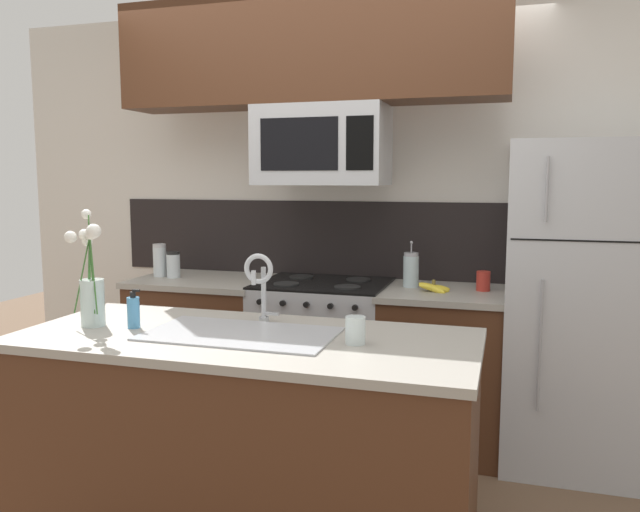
{
  "coord_description": "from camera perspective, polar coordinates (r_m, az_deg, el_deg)",
  "views": [
    {
      "loc": [
        1.04,
        -2.59,
        1.53
      ],
      "look_at": [
        0.17,
        0.27,
        1.16
      ],
      "focal_mm": 35.0,
      "sensor_mm": 36.0,
      "label": 1
    }
  ],
  "objects": [
    {
      "name": "ground_plane",
      "position": [
        3.19,
        -4.69,
        -21.67
      ],
      "size": [
        10.0,
        10.0,
        0.0
      ],
      "primitive_type": "plane",
      "color": "brown"
    },
    {
      "name": "rear_partition",
      "position": [
        3.95,
        6.05,
        3.68
      ],
      "size": [
        5.2,
        0.1,
        2.6
      ],
      "primitive_type": "cube",
      "color": "silver",
      "rests_on": "ground"
    },
    {
      "name": "splash_band",
      "position": [
        3.98,
        1.62,
        1.57
      ],
      "size": [
        3.03,
        0.01,
        0.48
      ],
      "primitive_type": "cube",
      "color": "black",
      "rests_on": "rear_partition"
    },
    {
      "name": "back_counter_left",
      "position": [
        4.09,
        -10.41,
        -8.29
      ],
      "size": [
        0.84,
        0.65,
        0.91
      ],
      "color": "#4C2B19",
      "rests_on": "ground"
    },
    {
      "name": "back_counter_right",
      "position": [
        3.67,
        11.1,
        -10.08
      ],
      "size": [
        0.69,
        0.65,
        0.91
      ],
      "color": "#4C2B19",
      "rests_on": "ground"
    },
    {
      "name": "stove_range",
      "position": [
        3.8,
        0.28,
        -9.27
      ],
      "size": [
        0.76,
        0.64,
        0.93
      ],
      "color": "#B7BABF",
      "rests_on": "ground"
    },
    {
      "name": "microwave",
      "position": [
        3.63,
        0.2,
        10.05
      ],
      "size": [
        0.74,
        0.4,
        0.45
      ],
      "color": "#B7BABF"
    },
    {
      "name": "upper_cabinet_band",
      "position": [
        3.69,
        -1.11,
        18.21
      ],
      "size": [
        2.22,
        0.34,
        0.6
      ],
      "primitive_type": "cube",
      "color": "#4C2B19"
    },
    {
      "name": "refrigerator",
      "position": [
        3.6,
        23.44,
        -4.23
      ],
      "size": [
        0.87,
        0.74,
        1.72
      ],
      "color": "#B7BABF",
      "rests_on": "ground"
    },
    {
      "name": "storage_jar_tall",
      "position": [
        4.11,
        -14.44,
        -0.38
      ],
      "size": [
        0.08,
        0.08,
        0.21
      ],
      "color": "silver",
      "rests_on": "back_counter_left"
    },
    {
      "name": "storage_jar_medium",
      "position": [
        4.04,
        -13.26,
        -0.78
      ],
      "size": [
        0.08,
        0.08,
        0.16
      ],
      "color": "silver",
      "rests_on": "back_counter_left"
    },
    {
      "name": "banana_bunch",
      "position": [
        3.51,
        10.35,
        -2.87
      ],
      "size": [
        0.19,
        0.12,
        0.08
      ],
      "color": "yellow",
      "rests_on": "back_counter_right"
    },
    {
      "name": "french_press",
      "position": [
        3.63,
        8.32,
        -1.26
      ],
      "size": [
        0.09,
        0.09,
        0.27
      ],
      "color": "silver",
      "rests_on": "back_counter_right"
    },
    {
      "name": "coffee_tin",
      "position": [
        3.59,
        14.7,
        -2.23
      ],
      "size": [
        0.08,
        0.08,
        0.11
      ],
      "primitive_type": "cylinder",
      "color": "#B22D23",
      "rests_on": "back_counter_right"
    },
    {
      "name": "island_counter",
      "position": [
        2.68,
        -6.74,
        -16.63
      ],
      "size": [
        1.85,
        0.81,
        0.91
      ],
      "color": "#4C2B19",
      "rests_on": "ground"
    },
    {
      "name": "kitchen_sink",
      "position": [
        2.56,
        -7.27,
        -8.64
      ],
      "size": [
        0.76,
        0.43,
        0.16
      ],
      "color": "#ADAFB5",
      "rests_on": "island_counter"
    },
    {
      "name": "sink_faucet",
      "position": [
        2.69,
        -5.51,
        -2.02
      ],
      "size": [
        0.14,
        0.14,
        0.31
      ],
      "color": "#B7BABF",
      "rests_on": "island_counter"
    },
    {
      "name": "dish_soap_bottle",
      "position": [
        2.73,
        -16.69,
        -4.91
      ],
      "size": [
        0.06,
        0.05,
        0.16
      ],
      "color": "#4C93C6",
      "rests_on": "island_counter"
    },
    {
      "name": "drinking_glass",
      "position": [
        2.38,
        3.25,
        -6.79
      ],
      "size": [
        0.08,
        0.08,
        0.11
      ],
      "color": "silver",
      "rests_on": "island_counter"
    },
    {
      "name": "flower_vase",
      "position": [
        2.8,
        -20.19,
        -2.87
      ],
      "size": [
        0.17,
        0.16,
        0.49
      ],
      "color": "silver",
      "rests_on": "island_counter"
    }
  ]
}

